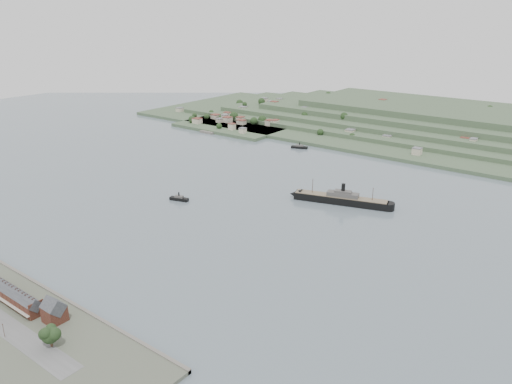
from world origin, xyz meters
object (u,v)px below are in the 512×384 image
Objects in this scene: gabled_building at (54,311)px; tugboat at (179,198)px; steamship at (338,199)px; terrace_row at (10,293)px; fig_tree at (49,334)px.

gabled_building is 185.11m from tugboat.
steamship is 136.25m from tugboat.
terrace_row is at bearing -76.08° from tugboat.
tugboat is 204.98m from fig_tree.
steamship reaches higher than fig_tree.
terrace_row is 3.19× the size of tugboat.
fig_tree is (55.22, -9.21, 2.32)m from terrace_row.
steamship reaches higher than terrace_row.
steamship is at bearing 86.81° from fig_tree.
terrace_row is 37.74m from gabled_building.
gabled_building is 0.16× the size of steamship.
tugboat is at bearing -145.25° from steamship.
steamship is (32.08, 244.53, -4.20)m from gabled_building.
tugboat is at bearing 115.57° from gabled_building.
steamship is 5.05× the size of tugboat.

